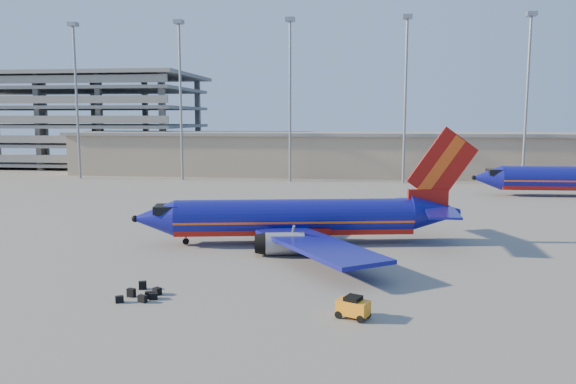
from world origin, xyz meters
name	(u,v)px	position (x,y,z in m)	size (l,w,h in m)	color
ground	(282,235)	(0.00, 0.00, 0.00)	(220.00, 220.00, 0.00)	slate
terminal_building	(373,154)	(10.00, 58.00, 4.32)	(122.00, 16.00, 8.50)	gray
parking_garage	(69,116)	(-62.00, 74.05, 11.73)	(62.00, 32.00, 21.40)	slate
light_mast_row	(347,82)	(5.00, 46.00, 17.55)	(101.60, 1.60, 28.65)	gray
aircraft_main	(302,219)	(2.39, -3.48, 2.27)	(31.10, 29.65, 10.61)	navy
baggage_tug	(353,307)	(7.30, -22.42, 0.68)	(2.10, 1.74, 1.30)	orange
luggage_pile	(143,294)	(-6.08, -20.33, 0.24)	(2.46, 3.32, 0.55)	black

